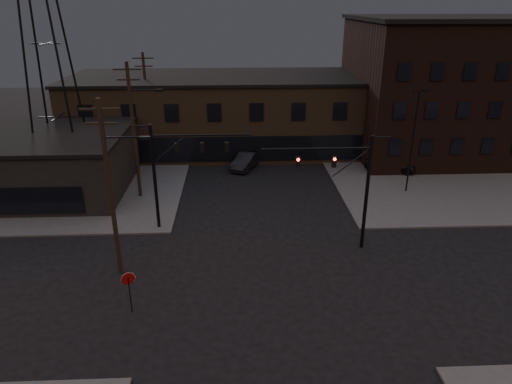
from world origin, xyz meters
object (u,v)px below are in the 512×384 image
parked_car_lot_a (391,163)px  car_crossing (246,160)px  traffic_signal_far (172,165)px  stop_sign (129,283)px  parked_car_lot_b (465,154)px  traffic_signal_near (351,181)px

parked_car_lot_a → car_crossing: bearing=102.8°
parked_car_lot_a → traffic_signal_far: bearing=140.0°
parked_car_lot_a → stop_sign: bearing=155.6°
parked_car_lot_a → parked_car_lot_b: parked_car_lot_a is taller
traffic_signal_near → traffic_signal_far: size_ratio=1.00×
stop_sign → parked_car_lot_a: size_ratio=0.50×
stop_sign → parked_car_lot_b: size_ratio=0.51×
parked_car_lot_a → car_crossing: size_ratio=1.01×
traffic_signal_near → parked_car_lot_a: traffic_signal_near is taller
parked_car_lot_a → parked_car_lot_b: 9.50m
parked_car_lot_a → traffic_signal_near: bearing=172.5°
stop_sign → parked_car_lot_a: bearing=45.0°
parked_car_lot_b → car_crossing: 23.33m
stop_sign → car_crossing: 24.19m
parked_car_lot_b → car_crossing: bearing=97.9°
traffic_signal_near → stop_sign: (-13.36, -6.49, -3.09)m
stop_sign → parked_car_lot_a: (21.23, 21.19, -0.86)m
traffic_signal_far → car_crossing: size_ratio=1.65×
traffic_signal_near → parked_car_lot_a: (7.87, 14.71, -3.94)m
traffic_signal_far → stop_sign: (-1.28, -9.99, -3.17)m
traffic_signal_near → parked_car_lot_a: size_ratio=1.62×
traffic_signal_far → parked_car_lot_b: (28.96, 14.20, -4.16)m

